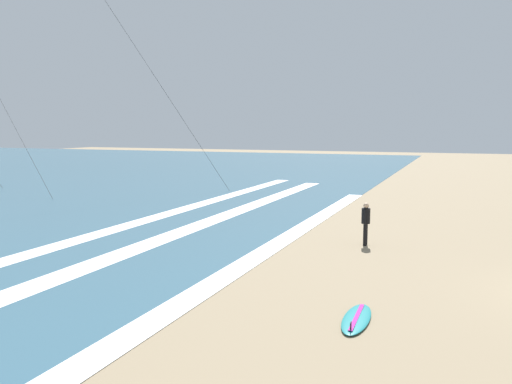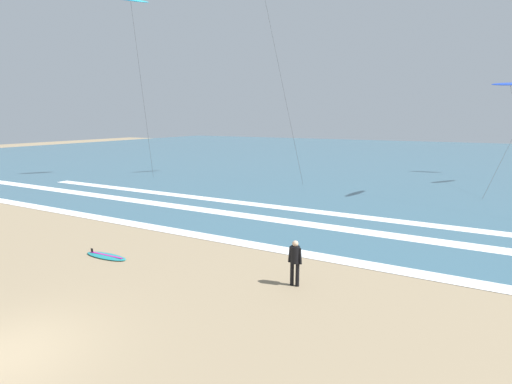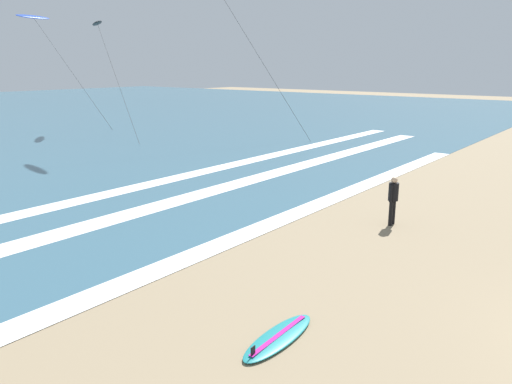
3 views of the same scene
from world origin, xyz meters
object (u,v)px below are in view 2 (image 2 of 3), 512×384
surfer_left_far (295,259)px  kite_blue_far_left (510,84)px  surfboard_right_spare (106,256)px  kite_cyan_high_left (131,1)px

surfer_left_far → kite_blue_far_left: 36.35m
kite_blue_far_left → surfboard_right_spare: bearing=-113.1°
surfer_left_far → kite_blue_far_left: (7.41, 34.71, 7.87)m
surfer_left_far → kite_cyan_high_left: 31.05m
kite_cyan_high_left → kite_blue_far_left: kite_cyan_high_left is taller
surfboard_right_spare → surfer_left_far: bearing=8.4°
kite_cyan_high_left → kite_blue_far_left: (29.99, 19.30, -6.86)m
surfboard_right_spare → kite_blue_far_left: size_ratio=0.23×
surfer_left_far → kite_cyan_high_left: (-22.58, 15.41, 14.73)m
surfer_left_far → kite_cyan_high_left: bearing=145.7°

